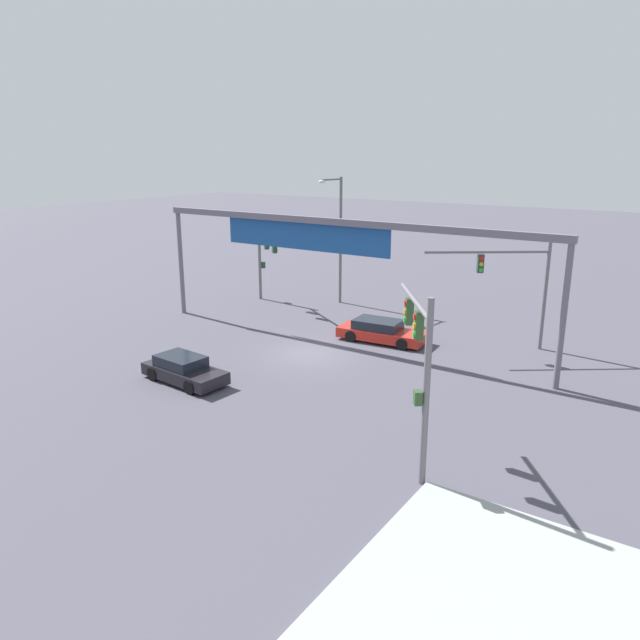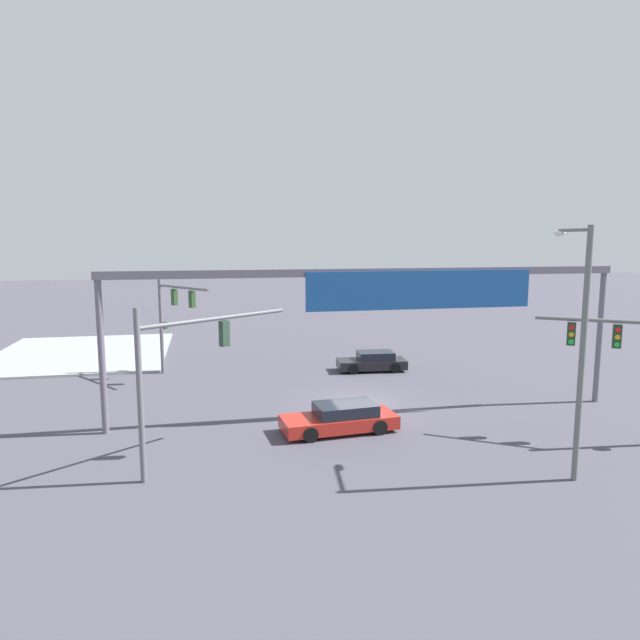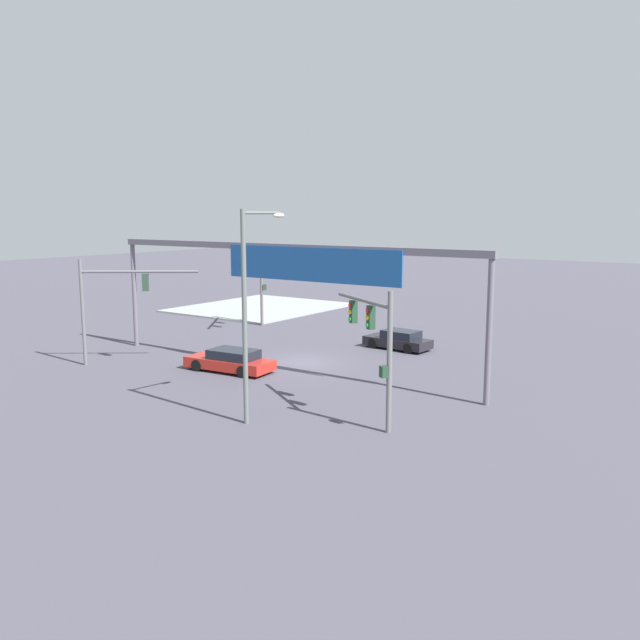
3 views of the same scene
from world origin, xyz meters
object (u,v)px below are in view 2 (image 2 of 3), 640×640
(traffic_signal_near_corner, at_px, (172,310))
(sedan_car_waiting_far, at_px, (341,418))
(traffic_signal_cross_street, at_px, (182,359))
(streetlamp_curved_arm, at_px, (580,336))
(sedan_car_approaching, at_px, (373,362))
(traffic_signal_opposite_side, at_px, (627,353))

(traffic_signal_near_corner, bearing_deg, sedan_car_waiting_far, -2.73)
(traffic_signal_near_corner, distance_m, traffic_signal_cross_street, 14.10)
(traffic_signal_cross_street, distance_m, streetlamp_curved_arm, 13.54)
(traffic_signal_near_corner, xyz_separation_m, sedan_car_waiting_far, (-7.47, 11.46, -3.43))
(traffic_signal_near_corner, bearing_deg, traffic_signal_cross_street, -31.34)
(streetlamp_curved_arm, bearing_deg, sedan_car_approaching, 13.64)
(traffic_signal_cross_street, bearing_deg, streetlamp_curved_arm, -50.81)
(traffic_signal_near_corner, height_order, traffic_signal_cross_street, traffic_signal_near_corner)
(sedan_car_approaching, distance_m, sedan_car_waiting_far, 11.40)
(traffic_signal_near_corner, xyz_separation_m, traffic_signal_cross_street, (-1.10, 14.06, -0.03))
(streetlamp_curved_arm, distance_m, sedan_car_waiting_far, 10.03)
(sedan_car_approaching, bearing_deg, traffic_signal_opposite_side, 118.91)
(traffic_signal_cross_street, bearing_deg, sedan_car_approaching, 14.14)
(traffic_signal_opposite_side, distance_m, sedan_car_waiting_far, 11.82)
(traffic_signal_opposite_side, bearing_deg, sedan_car_approaching, -32.31)
(traffic_signal_near_corner, height_order, sedan_car_approaching, traffic_signal_near_corner)
(sedan_car_approaching, bearing_deg, traffic_signal_cross_street, 54.32)
(traffic_signal_cross_street, relative_size, streetlamp_curved_arm, 0.69)
(streetlamp_curved_arm, bearing_deg, sedan_car_waiting_far, 54.07)
(traffic_signal_near_corner, height_order, sedan_car_waiting_far, traffic_signal_near_corner)
(traffic_signal_near_corner, distance_m, streetlamp_curved_arm, 22.56)
(sedan_car_waiting_far, bearing_deg, traffic_signal_opposite_side, 157.37)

